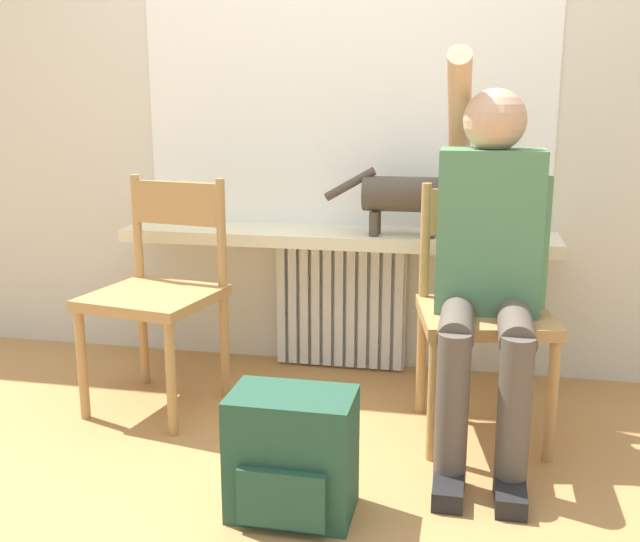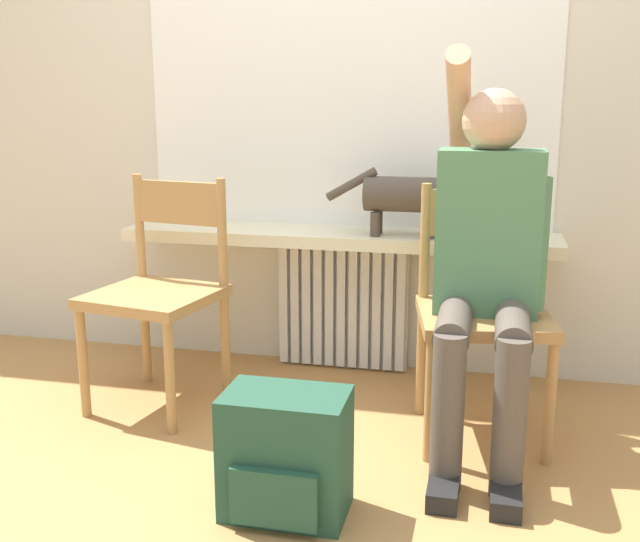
{
  "view_description": "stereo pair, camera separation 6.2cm",
  "coord_description": "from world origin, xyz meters",
  "px_view_note": "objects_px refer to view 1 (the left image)",
  "views": [
    {
      "loc": [
        0.56,
        -1.95,
        1.17
      ],
      "look_at": [
        0.0,
        0.71,
        0.53
      ],
      "focal_mm": 42.0,
      "sensor_mm": 36.0,
      "label": 1
    },
    {
      "loc": [
        0.62,
        -1.94,
        1.17
      ],
      "look_at": [
        0.0,
        0.71,
        0.53
      ],
      "focal_mm": 42.0,
      "sensor_mm": 36.0,
      "label": 2
    }
  ],
  "objects_px": {
    "chair_left": "(159,290)",
    "chair_right": "(483,307)",
    "person": "(489,253)",
    "cat": "(410,195)",
    "backpack": "(292,455)"
  },
  "relations": [
    {
      "from": "cat",
      "to": "backpack",
      "type": "xyz_separation_m",
      "value": [
        -0.22,
        -1.06,
        -0.61
      ]
    },
    {
      "from": "chair_right",
      "to": "backpack",
      "type": "bearing_deg",
      "value": -137.7
    },
    {
      "from": "chair_right",
      "to": "cat",
      "type": "distance_m",
      "value": 0.59
    },
    {
      "from": "chair_right",
      "to": "cat",
      "type": "relative_size",
      "value": 1.54
    },
    {
      "from": "chair_right",
      "to": "person",
      "type": "relative_size",
      "value": 0.65
    },
    {
      "from": "chair_right",
      "to": "person",
      "type": "height_order",
      "value": "person"
    },
    {
      "from": "chair_left",
      "to": "cat",
      "type": "xyz_separation_m",
      "value": [
        0.9,
        0.39,
        0.33
      ]
    },
    {
      "from": "chair_left",
      "to": "chair_right",
      "type": "relative_size",
      "value": 1.0
    },
    {
      "from": "cat",
      "to": "backpack",
      "type": "height_order",
      "value": "cat"
    },
    {
      "from": "chair_left",
      "to": "backpack",
      "type": "height_order",
      "value": "chair_left"
    },
    {
      "from": "chair_left",
      "to": "backpack",
      "type": "bearing_deg",
      "value": -34.3
    },
    {
      "from": "chair_left",
      "to": "chair_right",
      "type": "bearing_deg",
      "value": 10.17
    },
    {
      "from": "backpack",
      "to": "chair_left",
      "type": "bearing_deg",
      "value": 135.53
    },
    {
      "from": "chair_left",
      "to": "person",
      "type": "distance_m",
      "value": 1.23
    },
    {
      "from": "chair_left",
      "to": "chair_right",
      "type": "distance_m",
      "value": 1.2
    }
  ]
}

